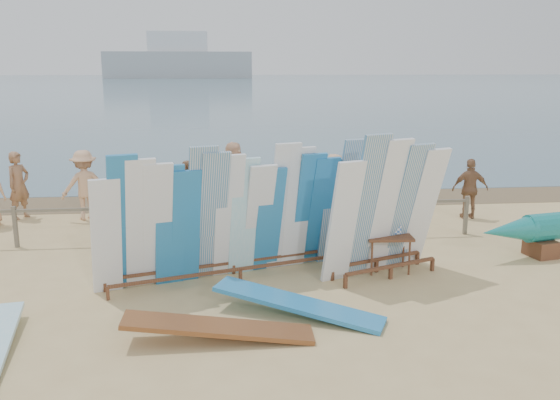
{
  "coord_description": "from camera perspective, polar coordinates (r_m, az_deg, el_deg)",
  "views": [
    {
      "loc": [
        0.41,
        -9.72,
        3.81
      ],
      "look_at": [
        1.66,
        2.65,
        0.99
      ],
      "focal_mm": 38.0,
      "sensor_mm": 36.0,
      "label": 1
    }
  ],
  "objects": [
    {
      "name": "beachgoer_9",
      "position": [
        17.04,
        11.22,
        2.46
      ],
      "size": [
        0.98,
        1.12,
        1.65
      ],
      "primitive_type": "imported",
      "rotation": [
        0.0,
        0.0,
        0.95
      ],
      "color": "tan",
      "rests_on": "ground"
    },
    {
      "name": "beachgoer_5",
      "position": [
        16.78,
        -4.48,
        2.67
      ],
      "size": [
        1.63,
        1.35,
        1.75
      ],
      "primitive_type": "imported",
      "rotation": [
        0.0,
        0.0,
        2.54
      ],
      "color": "beige",
      "rests_on": "ground"
    },
    {
      "name": "beach_chair_right",
      "position": [
        14.41,
        -1.12,
        -1.47
      ],
      "size": [
        0.61,
        0.63,
        0.89
      ],
      "rotation": [
        0.0,
        0.0,
        0.08
      ],
      "color": "#AE121B",
      "rests_on": "ground"
    },
    {
      "name": "main_surfboard_rack",
      "position": [
        10.72,
        -4.24,
        -1.75
      ],
      "size": [
        5.01,
        2.1,
        2.51
      ],
      "rotation": [
        0.0,
        0.0,
        0.3
      ],
      "color": "brown",
      "rests_on": "ground"
    },
    {
      "name": "flat_board_c",
      "position": [
        8.7,
        -5.87,
        -13.27
      ],
      "size": [
        2.7,
        0.64,
        0.39
      ],
      "primitive_type": "cube",
      "rotation": [
        0.12,
        0.0,
        1.54
      ],
      "color": "brown",
      "rests_on": "ground"
    },
    {
      "name": "beachgoer_1",
      "position": [
        16.4,
        -23.84,
        1.32
      ],
      "size": [
        0.63,
        0.71,
        1.71
      ],
      "primitive_type": "imported",
      "rotation": [
        0.0,
        0.0,
        1.0
      ],
      "color": "#8C6042",
      "rests_on": "ground"
    },
    {
      "name": "distant_ship",
      "position": [
        190.13,
        -9.75,
        13.07
      ],
      "size": [
        45.0,
        8.0,
        14.0
      ],
      "color": "#999EA3",
      "rests_on": "ocean"
    },
    {
      "name": "beachgoer_4",
      "position": [
        14.46,
        -8.88,
        0.63
      ],
      "size": [
        0.54,
        0.99,
        1.6
      ],
      "primitive_type": "imported",
      "rotation": [
        0.0,
        0.0,
        1.72
      ],
      "color": "#8C6042",
      "rests_on": "ground"
    },
    {
      "name": "flat_board_d",
      "position": [
        9.41,
        1.76,
        -11.1
      ],
      "size": [
        2.67,
        1.67,
        0.4
      ],
      "primitive_type": "cube",
      "rotation": [
        0.12,
        0.0,
        1.12
      ],
      "color": "#2477B7",
      "rests_on": "ground"
    },
    {
      "name": "beachgoer_10",
      "position": [
        15.76,
        17.83,
        1.04
      ],
      "size": [
        0.94,
        0.51,
        1.53
      ],
      "primitive_type": "imported",
      "rotation": [
        0.0,
        0.0,
        3.01
      ],
      "color": "#8C6042",
      "rests_on": "ground"
    },
    {
      "name": "ocean",
      "position": [
        137.77,
        -6.04,
        11.14
      ],
      "size": [
        320.0,
        240.0,
        0.02
      ],
      "primitive_type": "cube",
      "color": "#416174",
      "rests_on": "ground"
    },
    {
      "name": "beachgoer_3",
      "position": [
        15.69,
        -18.3,
        1.38
      ],
      "size": [
        1.23,
        0.89,
        1.76
      ],
      "primitive_type": "imported",
      "rotation": [
        0.0,
        0.0,
        3.56
      ],
      "color": "tan",
      "rests_on": "ground"
    },
    {
      "name": "beachgoer_7",
      "position": [
        15.23,
        8.23,
        1.13
      ],
      "size": [
        0.58,
        0.35,
        1.53
      ],
      "primitive_type": "imported",
      "rotation": [
        0.0,
        0.0,
        3.21
      ],
      "color": "#8C6042",
      "rests_on": "ground"
    },
    {
      "name": "beachgoer_6",
      "position": [
        15.44,
        5.24,
        1.5
      ],
      "size": [
        0.82,
        0.81,
        1.6
      ],
      "primitive_type": "imported",
      "rotation": [
        0.0,
        0.0,
        3.92
      ],
      "color": "tan",
      "rests_on": "ground"
    },
    {
      "name": "vendor_table",
      "position": [
        11.4,
        10.36,
        -4.96
      ],
      "size": [
        0.89,
        0.65,
        1.13
      ],
      "rotation": [
        0.0,
        0.0,
        -0.06
      ],
      "color": "brown",
      "rests_on": "ground"
    },
    {
      "name": "wet_sand_strip",
      "position": [
        17.35,
        -6.97,
        0.01
      ],
      "size": [
        40.0,
        2.6,
        0.01
      ],
      "primitive_type": "cube",
      "color": "brown",
      "rests_on": "ground"
    },
    {
      "name": "beachgoer_2",
      "position": [
        13.9,
        -13.81,
        0.49
      ],
      "size": [
        1.0,
        0.66,
        1.88
      ],
      "primitive_type": "imported",
      "rotation": [
        0.0,
        0.0,
        0.27
      ],
      "color": "beige",
      "rests_on": "ground"
    },
    {
      "name": "fence",
      "position": [
        13.11,
        -7.38,
        -1.35
      ],
      "size": [
        12.08,
        0.08,
        0.9
      ],
      "color": "#716855",
      "rests_on": "ground"
    },
    {
      "name": "beachgoer_8",
      "position": [
        14.32,
        9.61,
        0.82
      ],
      "size": [
        0.95,
        0.75,
        1.77
      ],
      "primitive_type": "imported",
      "rotation": [
        0.0,
        0.0,
        0.46
      ],
      "color": "beige",
      "rests_on": "ground"
    },
    {
      "name": "beach_chair_left",
      "position": [
        13.98,
        -4.95,
        -2.01
      ],
      "size": [
        0.62,
        0.64,
        0.85
      ],
      "rotation": [
        0.0,
        0.0,
        0.17
      ],
      "color": "#AE121B",
      "rests_on": "ground"
    },
    {
      "name": "side_surfboard_rack",
      "position": [
        10.92,
        10.14,
        -1.16
      ],
      "size": [
        2.41,
        1.49,
        2.7
      ],
      "rotation": [
        0.0,
        0.0,
        0.37
      ],
      "color": "brown",
      "rests_on": "ground"
    },
    {
      "name": "stroller",
      "position": [
        13.84,
        3.51,
        -1.28
      ],
      "size": [
        0.84,
        0.97,
        1.12
      ],
      "rotation": [
        0.0,
        0.0,
        0.4
      ],
      "color": "#AE121B",
      "rests_on": "ground"
    },
    {
      "name": "ground",
      "position": [
        10.45,
        -7.7,
        -8.73
      ],
      "size": [
        160.0,
        160.0,
        0.0
      ],
      "primitive_type": "plane",
      "color": "tan",
      "rests_on": "ground"
    }
  ]
}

